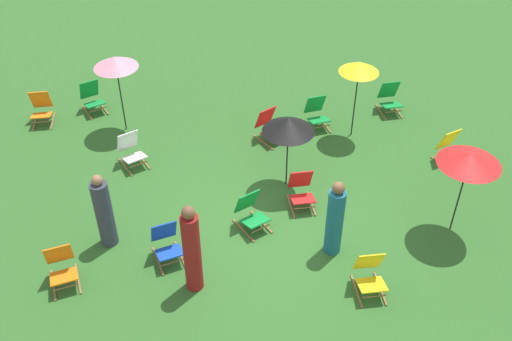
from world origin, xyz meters
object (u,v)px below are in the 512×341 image
object	(u,v)px
deckchair_6	(131,150)
person_0	(104,212)
umbrella_1	(470,159)
deckchair_1	(92,98)
deckchair_8	(251,212)
person_1	(192,250)
deckchair_0	(269,126)
deckchair_3	(390,99)
person_2	(335,220)
umbrella_3	(115,62)
deckchair_11	(317,113)
deckchair_2	(451,149)
deckchair_7	(370,274)
deckchair_9	(62,267)
umbrella_0	(288,125)
umbrella_2	(359,67)
deckchair_5	(41,109)
deckchair_12	(301,190)
deckchair_4	(167,243)

from	to	relation	value
deckchair_6	person_0	size ratio (longest dim) A/B	0.50
deckchair_6	umbrella_1	distance (m)	7.22
person_0	deckchair_1	bearing A→B (deg)	26.96
deckchair_8	person_1	distance (m)	1.94
deckchair_0	deckchair_3	distance (m)	3.38
deckchair_6	person_2	size ratio (longest dim) A/B	0.50
deckchair_1	deckchair_8	xyz separation A→B (m)	(2.21, -5.58, 0.00)
umbrella_3	person_1	xyz separation A→B (m)	(0.11, -5.49, -0.94)
deckchair_6	deckchair_11	distance (m)	4.61
deckchair_2	person_1	world-z (taller)	person_1
deckchair_8	umbrella_3	distance (m)	4.93
umbrella_1	person_1	size ratio (longest dim) A/B	0.99
umbrella_1	deckchair_11	bearing A→B (deg)	101.17
deckchair_11	deckchair_3	bearing A→B (deg)	2.07
deckchair_7	deckchair_1	bearing A→B (deg)	129.02
deckchair_9	umbrella_0	xyz separation A→B (m)	(4.89, 1.04, 1.20)
deckchair_1	deckchair_7	xyz separation A→B (m)	(3.58, -7.89, 0.00)
umbrella_2	deckchair_3	bearing A→B (deg)	22.87
deckchair_3	person_1	world-z (taller)	person_1
deckchair_6	deckchair_5	bearing A→B (deg)	111.93
deckchair_11	deckchair_1	bearing A→B (deg)	154.99
person_0	umbrella_3	bearing A→B (deg)	16.65
deckchair_8	deckchair_12	distance (m)	1.24
umbrella_2	person_2	world-z (taller)	umbrella_2
deckchair_1	deckchair_6	distance (m)	2.68
umbrella_0	person_2	world-z (taller)	umbrella_0
umbrella_3	person_0	distance (m)	4.11
person_0	deckchair_2	bearing A→B (deg)	-59.36
umbrella_0	person_2	bearing A→B (deg)	-89.89
deckchair_2	deckchair_11	xyz separation A→B (m)	(-2.17, 2.48, 0.00)
deckchair_0	umbrella_3	world-z (taller)	umbrella_3
deckchair_8	deckchair_11	world-z (taller)	same
umbrella_1	umbrella_2	size ratio (longest dim) A/B	0.95
deckchair_4	deckchair_12	distance (m)	3.03
deckchair_1	deckchair_7	world-z (taller)	same
deckchair_2	umbrella_1	xyz separation A→B (m)	(-1.31, -1.86, 1.40)
deckchair_0	deckchair_4	bearing A→B (deg)	-154.29
deckchair_6	umbrella_0	distance (m)	3.77
deckchair_2	deckchair_6	bearing A→B (deg)	151.12
umbrella_0	person_0	distance (m)	4.03
deckchair_2	umbrella_0	bearing A→B (deg)	162.56
deckchair_4	person_1	size ratio (longest dim) A/B	0.44
deckchair_4	umbrella_3	size ratio (longest dim) A/B	0.42
deckchair_8	deckchair_12	size ratio (longest dim) A/B	1.00
deckchair_1	person_0	size ratio (longest dim) A/B	0.50
deckchair_4	umbrella_0	size ratio (longest dim) A/B	0.48
deckchair_11	umbrella_3	bearing A→B (deg)	163.93
deckchair_6	person_1	xyz separation A→B (m)	(0.26, -4.02, 0.54)
umbrella_0	deckchair_6	bearing A→B (deg)	146.27
deckchair_0	deckchair_12	size ratio (longest dim) A/B	1.02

